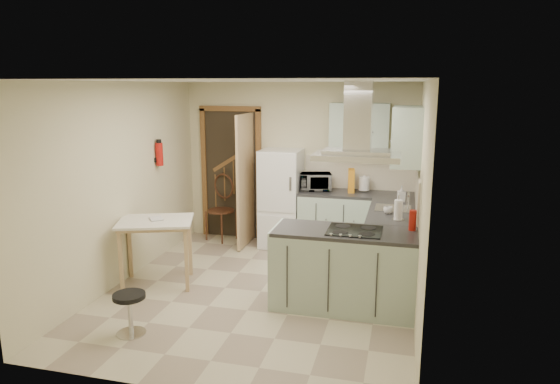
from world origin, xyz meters
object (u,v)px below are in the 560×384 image
(peninsula, at_px, (344,269))
(extractor_hood, at_px, (357,156))
(fridge, at_px, (281,198))
(stool, at_px, (130,314))
(drop_leaf_table, at_px, (157,252))
(bentwood_chair, at_px, (221,211))
(microwave, at_px, (315,182))

(peninsula, bearing_deg, extractor_hood, 0.00)
(fridge, height_order, stool, fridge)
(fridge, relative_size, peninsula, 0.97)
(drop_leaf_table, relative_size, stool, 2.05)
(stool, bearing_deg, bentwood_chair, 94.31)
(fridge, distance_m, drop_leaf_table, 2.22)
(peninsula, distance_m, stool, 2.31)
(bentwood_chair, bearing_deg, microwave, 21.87)
(extractor_hood, xyz_separation_m, bentwood_chair, (-2.33, 2.03, -1.24))
(fridge, bearing_deg, peninsula, -58.26)
(peninsula, xyz_separation_m, drop_leaf_table, (-2.34, 0.09, -0.03))
(fridge, distance_m, bentwood_chair, 1.05)
(drop_leaf_table, bearing_deg, fridge, 39.49)
(fridge, xyz_separation_m, stool, (-0.77, -3.13, -0.53))
(drop_leaf_table, height_order, bentwood_chair, bentwood_chair)
(fridge, xyz_separation_m, extractor_hood, (1.32, -1.98, 0.97))
(peninsula, xyz_separation_m, bentwood_chair, (-2.23, 2.03, 0.03))
(microwave, bearing_deg, fridge, 169.78)
(peninsula, distance_m, bentwood_chair, 3.02)
(peninsula, height_order, bentwood_chair, bentwood_chair)
(peninsula, relative_size, drop_leaf_table, 1.75)
(stool, bearing_deg, extractor_hood, 28.69)
(extractor_hood, xyz_separation_m, drop_leaf_table, (-2.44, 0.09, -1.30))
(extractor_hood, distance_m, bentwood_chair, 3.33)
(fridge, xyz_separation_m, microwave, (0.52, 0.04, 0.28))
(fridge, height_order, microwave, fridge)
(peninsula, xyz_separation_m, stool, (-1.99, -1.15, -0.23))
(extractor_hood, distance_m, stool, 2.82)
(bentwood_chair, bearing_deg, drop_leaf_table, -70.84)
(extractor_hood, xyz_separation_m, stool, (-2.09, -1.15, -1.50))
(extractor_hood, relative_size, microwave, 1.93)
(fridge, bearing_deg, stool, -103.82)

